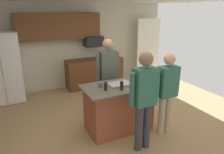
# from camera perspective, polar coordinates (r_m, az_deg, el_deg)

# --- Properties ---
(floor) EXTENTS (7.04, 7.04, 0.00)m
(floor) POSITION_cam_1_polar(r_m,az_deg,el_deg) (4.67, -0.22, -12.90)
(floor) COLOR tan
(floor) RESTS_ON ground
(back_wall) EXTENTS (6.40, 0.10, 2.60)m
(back_wall) POSITION_cam_1_polar(r_m,az_deg,el_deg) (6.73, -10.82, 8.28)
(back_wall) COLOR beige
(back_wall) RESTS_ON ground
(french_door_window_panel) EXTENTS (0.90, 0.06, 2.00)m
(french_door_window_panel) POSITION_cam_1_polar(r_m,az_deg,el_deg) (7.53, 9.73, 7.79)
(french_door_window_panel) COLOR white
(french_door_window_panel) RESTS_ON ground
(cabinet_run_upper) EXTENTS (2.40, 0.38, 0.75)m
(cabinet_run_upper) POSITION_cam_1_polar(r_m,az_deg,el_deg) (6.37, -14.20, 13.20)
(cabinet_run_upper) COLOR brown
(cabinet_run_lower) EXTENTS (1.80, 0.63, 0.90)m
(cabinet_run_lower) POSITION_cam_1_polar(r_m,az_deg,el_deg) (6.81, -4.81, 1.29)
(cabinet_run_lower) COLOR brown
(cabinet_run_lower) RESTS_ON ground
(refrigerator) EXTENTS (0.91, 0.76, 1.86)m
(refrigerator) POSITION_cam_1_polar(r_m,az_deg,el_deg) (6.17, -27.65, 2.14)
(refrigerator) COLOR white
(refrigerator) RESTS_ON ground
(microwave_over_range) EXTENTS (0.56, 0.40, 0.32)m
(microwave_over_range) POSITION_cam_1_polar(r_m,az_deg,el_deg) (6.61, -5.10, 9.67)
(microwave_over_range) COLOR black
(kitchen_island) EXTENTS (1.41, 0.84, 0.95)m
(kitchen_island) POSITION_cam_1_polar(r_m,az_deg,el_deg) (4.33, 1.77, -8.27)
(kitchen_island) COLOR #9E4C33
(kitchen_island) RESTS_ON ground
(person_guest_left) EXTENTS (0.57, 0.23, 1.78)m
(person_guest_left) POSITION_cam_1_polar(r_m,az_deg,el_deg) (4.82, -1.13, 1.58)
(person_guest_left) COLOR #383842
(person_guest_left) RESTS_ON ground
(person_guest_right) EXTENTS (0.57, 0.23, 1.76)m
(person_guest_right) POSITION_cam_1_polar(r_m,az_deg,el_deg) (3.54, 8.78, -4.98)
(person_guest_right) COLOR #383842
(person_guest_right) RESTS_ON ground
(person_host_foreground) EXTENTS (0.57, 0.22, 1.63)m
(person_host_foreground) POSITION_cam_1_polar(r_m,az_deg,el_deg) (4.16, 14.75, -3.18)
(person_host_foreground) COLOR tan
(person_host_foreground) RESTS_ON ground
(mug_ceramic_white) EXTENTS (0.12, 0.08, 0.10)m
(mug_ceramic_white) POSITION_cam_1_polar(r_m,az_deg,el_deg) (4.13, 8.58, -1.97)
(mug_ceramic_white) COLOR white
(mug_ceramic_white) RESTS_ON kitchen_island
(glass_pilsner) EXTENTS (0.07, 0.07, 0.17)m
(glass_pilsner) POSITION_cam_1_polar(r_m,az_deg,el_deg) (3.91, 2.63, -2.36)
(glass_pilsner) COLOR black
(glass_pilsner) RESTS_ON kitchen_island
(mug_blue_stoneware) EXTENTS (0.12, 0.08, 0.11)m
(mug_blue_stoneware) POSITION_cam_1_polar(r_m,az_deg,el_deg) (4.05, -3.16, -2.10)
(mug_blue_stoneware) COLOR #4C6B99
(mug_blue_stoneware) RESTS_ON kitchen_island
(glass_short_whisky) EXTENTS (0.07, 0.07, 0.16)m
(glass_short_whisky) POSITION_cam_1_polar(r_m,az_deg,el_deg) (3.89, -1.75, -2.54)
(glass_short_whisky) COLOR black
(glass_short_whisky) RESTS_ON kitchen_island
(glass_stout_tall) EXTENTS (0.07, 0.07, 0.12)m
(glass_stout_tall) POSITION_cam_1_polar(r_m,az_deg,el_deg) (4.54, 5.80, 0.18)
(glass_stout_tall) COLOR black
(glass_stout_tall) RESTS_ON kitchen_island
(tumbler_amber) EXTENTS (0.07, 0.07, 0.16)m
(tumbler_amber) POSITION_cam_1_polar(r_m,az_deg,el_deg) (4.23, 8.17, -0.98)
(tumbler_amber) COLOR black
(tumbler_amber) RESTS_ON kitchen_island
(serving_tray) EXTENTS (0.44, 0.30, 0.04)m
(serving_tray) POSITION_cam_1_polar(r_m,az_deg,el_deg) (4.17, 2.07, -2.00)
(serving_tray) COLOR #B7B7BC
(serving_tray) RESTS_ON kitchen_island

